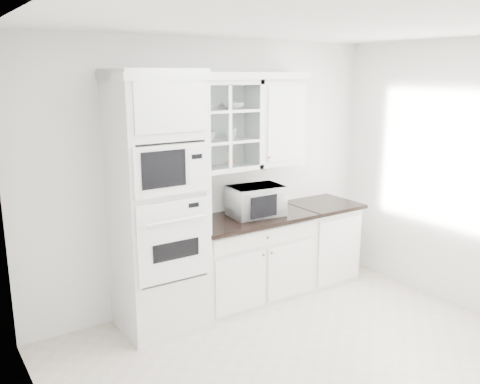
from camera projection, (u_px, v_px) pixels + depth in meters
ground at (321, 369)px, 4.14m from camera, size 4.00×3.50×0.01m
room_shell at (293, 147)px, 4.08m from camera, size 4.00×3.50×2.70m
oven_column at (158, 204)px, 4.61m from camera, size 0.76×0.68×2.40m
base_cabinet_run at (249, 257)px, 5.36m from camera, size 1.32×0.67×0.92m
extra_base_cabinet at (320, 241)px, 5.89m from camera, size 0.72×0.67×0.92m
upper_cabinet_glass at (221, 126)px, 5.02m from camera, size 0.80×0.33×0.90m
upper_cabinet_solid at (275, 122)px, 5.38m from camera, size 0.55×0.33×0.90m
crown_molding at (213, 76)px, 4.83m from camera, size 2.14×0.38×0.07m
countertop_microwave at (255, 200)px, 5.25m from camera, size 0.58×0.50×0.31m
bowl_a at (201, 108)px, 4.86m from camera, size 0.25×0.25×0.05m
bowl_b at (233, 106)px, 5.07m from camera, size 0.27×0.27×0.07m
cup_a at (209, 136)px, 4.95m from camera, size 0.15×0.15×0.10m
cup_b at (231, 134)px, 5.08m from camera, size 0.12×0.12×0.11m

